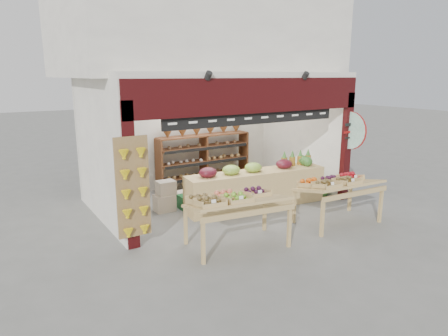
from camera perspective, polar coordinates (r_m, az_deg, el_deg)
The scene contains 11 objects.
ground at distance 9.60m, azimuth 0.70°, elevation -5.43°, with size 60.00×60.00×0.00m, color slate.
shop_structure at distance 10.52m, azimuth -4.25°, elevation 17.83°, with size 6.36×5.12×5.40m.
banana_board at distance 7.10m, azimuth -12.78°, elevation -3.07°, with size 0.60×0.15×1.80m.
gift_sign at distance 10.15m, azimuth 17.59°, elevation 5.14°, with size 0.04×0.93×0.92m.
back_shelving at distance 11.09m, azimuth -2.92°, elevation 3.04°, with size 2.75×0.45×1.72m.
refrigerator at distance 9.73m, azimuth -16.17°, elevation -0.45°, with size 0.67×0.67×1.71m, color silver.
cardboard_stack at distance 9.40m, azimuth -7.19°, elevation -4.27°, with size 0.99×0.71×0.71m.
mid_counter at distance 9.46m, azimuth 4.59°, elevation -2.76°, with size 3.50×1.05×1.08m.
display_table_left at distance 7.15m, azimuth 0.91°, elevation -4.62°, with size 1.91×1.23×1.12m.
display_table_right at distance 8.61m, azimuth 15.64°, elevation -2.18°, with size 1.79×1.07×1.09m.
watermelon_pile at distance 10.62m, azimuth 12.93°, elevation -2.93°, with size 0.68×0.68×0.53m.
Camera 1 is at (-4.94, -7.64, 3.07)m, focal length 32.00 mm.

